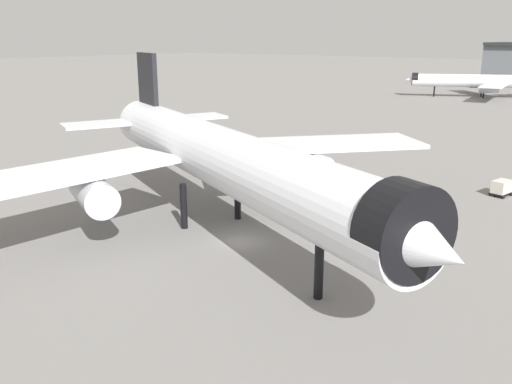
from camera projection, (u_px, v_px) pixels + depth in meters
The scene contains 5 objects.
ground at pixel (238, 242), 47.97m from camera, with size 900.00×900.00×0.00m, color slate.
airliner_near_gate at pixel (220, 158), 49.09m from camera, with size 53.10×47.41×15.87m.
airliner_far_taxiway at pixel (478, 81), 162.35m from camera, with size 39.88×35.94×11.13m.
baggage_cart_trailing at pixel (502, 188), 61.70m from camera, with size 2.30×2.66×1.82m.
traffic_cone_near_nose at pixel (141, 162), 77.36m from camera, with size 0.61×0.61×0.77m, color #F2600C.
Camera 1 is at (29.24, -34.06, 17.57)m, focal length 37.65 mm.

